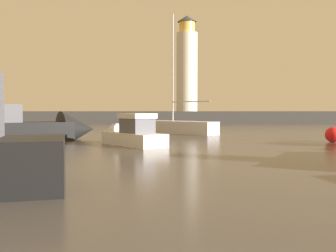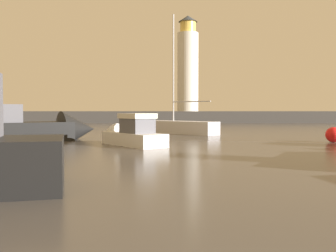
{
  "view_description": "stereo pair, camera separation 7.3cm",
  "coord_description": "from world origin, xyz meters",
  "px_view_note": "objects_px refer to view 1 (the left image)",
  "views": [
    {
      "loc": [
        -2.17,
        -1.38,
        2.07
      ],
      "look_at": [
        -1.97,
        19.1,
        1.2
      ],
      "focal_mm": 41.4,
      "sensor_mm": 36.0,
      "label": 1
    },
    {
      "loc": [
        -2.1,
        -1.38,
        2.07
      ],
      "look_at": [
        -1.97,
        19.1,
        1.2
      ],
      "focal_mm": 41.4,
      "sensor_mm": 36.0,
      "label": 2
    }
  ],
  "objects_px": {
    "motorboat_5": "(126,134)",
    "sailboat_moored": "(179,127)",
    "lighthouse": "(187,66)",
    "motorboat_3": "(37,129)",
    "mooring_buoy": "(333,135)"
  },
  "relations": [
    {
      "from": "motorboat_3",
      "to": "motorboat_5",
      "type": "xyz_separation_m",
      "value": [
        6.22,
        -2.69,
        -0.17
      ]
    },
    {
      "from": "motorboat_5",
      "to": "sailboat_moored",
      "type": "relative_size",
      "value": 0.54
    },
    {
      "from": "lighthouse",
      "to": "mooring_buoy",
      "type": "height_order",
      "value": "lighthouse"
    },
    {
      "from": "motorboat_3",
      "to": "motorboat_5",
      "type": "height_order",
      "value": "motorboat_3"
    },
    {
      "from": "motorboat_5",
      "to": "sailboat_moored",
      "type": "bearing_deg",
      "value": 71.39
    },
    {
      "from": "lighthouse",
      "to": "sailboat_moored",
      "type": "bearing_deg",
      "value": -94.66
    },
    {
      "from": "lighthouse",
      "to": "mooring_buoy",
      "type": "bearing_deg",
      "value": -79.65
    },
    {
      "from": "motorboat_3",
      "to": "motorboat_5",
      "type": "relative_size",
      "value": 1.61
    },
    {
      "from": "mooring_buoy",
      "to": "sailboat_moored",
      "type": "bearing_deg",
      "value": 135.66
    },
    {
      "from": "lighthouse",
      "to": "motorboat_3",
      "type": "distance_m",
      "value": 39.89
    },
    {
      "from": "motorboat_5",
      "to": "lighthouse",
      "type": "bearing_deg",
      "value": 81.52
    },
    {
      "from": "lighthouse",
      "to": "motorboat_5",
      "type": "relative_size",
      "value": 2.74
    },
    {
      "from": "motorboat_3",
      "to": "sailboat_moored",
      "type": "relative_size",
      "value": 0.87
    },
    {
      "from": "motorboat_5",
      "to": "mooring_buoy",
      "type": "height_order",
      "value": "motorboat_5"
    },
    {
      "from": "lighthouse",
      "to": "motorboat_3",
      "type": "xyz_separation_m",
      "value": [
        -12.15,
        -37.07,
        -8.33
      ]
    }
  ]
}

